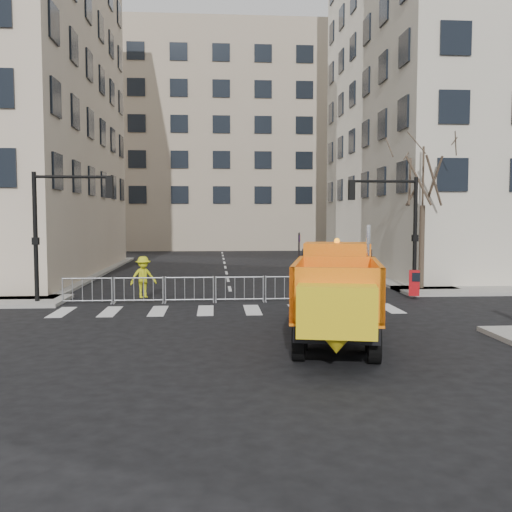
{
  "coord_description": "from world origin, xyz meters",
  "views": [
    {
      "loc": [
        -0.74,
        -16.2,
        3.61
      ],
      "look_at": [
        0.62,
        2.5,
        2.3
      ],
      "focal_mm": 40.0,
      "sensor_mm": 36.0,
      "label": 1
    }
  ],
  "objects": [
    {
      "name": "traffic_light_right",
      "position": [
        8.5,
        9.5,
        2.7
      ],
      "size": [
        0.18,
        0.18,
        5.4
      ],
      "primitive_type": "cylinder",
      "color": "black",
      "rests_on": "ground"
    },
    {
      "name": "cop_a",
      "position": [
        2.58,
        4.92,
        0.86
      ],
      "size": [
        0.67,
        0.48,
        1.71
      ],
      "primitive_type": "imported",
      "rotation": [
        0.0,
        0.0,
        3.26
      ],
      "color": "black",
      "rests_on": "ground"
    },
    {
      "name": "newspaper_box",
      "position": [
        7.95,
        7.95,
        0.7
      ],
      "size": [
        0.56,
        0.53,
        1.1
      ],
      "primitive_type": "cube",
      "rotation": [
        0.0,
        0.0,
        -0.34
      ],
      "color": "#B30D13",
      "rests_on": "sidewalk_back"
    },
    {
      "name": "street_tree",
      "position": [
        9.2,
        10.5,
        3.75
      ],
      "size": [
        3.0,
        3.0,
        7.5
      ],
      "primitive_type": null,
      "color": "#382B21",
      "rests_on": "ground"
    },
    {
      "name": "crowd_barriers",
      "position": [
        -0.75,
        7.6,
        0.55
      ],
      "size": [
        12.6,
        0.6,
        1.1
      ],
      "primitive_type": null,
      "color": "#9EA0A5",
      "rests_on": "ground"
    },
    {
      "name": "plow_truck",
      "position": [
        2.69,
        -0.43,
        1.49
      ],
      "size": [
        4.08,
        8.92,
        3.35
      ],
      "rotation": [
        0.0,
        0.0,
        1.36
      ],
      "color": "black",
      "rests_on": "ground"
    },
    {
      "name": "cop_c",
      "position": [
        3.87,
        4.9,
        0.86
      ],
      "size": [
        0.76,
        1.09,
        1.72
      ],
      "primitive_type": "imported",
      "rotation": [
        0.0,
        0.0,
        4.33
      ],
      "color": "black",
      "rests_on": "ground"
    },
    {
      "name": "building_far",
      "position": [
        0.0,
        52.0,
        12.0
      ],
      "size": [
        30.0,
        18.0,
        24.0
      ],
      "primitive_type": "cube",
      "color": "tan",
      "rests_on": "ground"
    },
    {
      "name": "worker",
      "position": [
        -3.78,
        8.15,
        1.03
      ],
      "size": [
        1.31,
        1.07,
        1.76
      ],
      "primitive_type": "imported",
      "rotation": [
        0.0,
        0.0,
        0.43
      ],
      "color": "gold",
      "rests_on": "sidewalk_back"
    },
    {
      "name": "cop_b",
      "position": [
        2.25,
        3.07,
        0.8
      ],
      "size": [
        0.9,
        0.78,
        1.6
      ],
      "primitive_type": "imported",
      "rotation": [
        0.0,
        0.0,
        2.9
      ],
      "color": "black",
      "rests_on": "ground"
    },
    {
      "name": "traffic_light_left",
      "position": [
        -8.0,
        7.5,
        2.7
      ],
      "size": [
        0.18,
        0.18,
        5.4
      ],
      "primitive_type": "cylinder",
      "color": "black",
      "rests_on": "ground"
    },
    {
      "name": "sidewalk_back",
      "position": [
        0.0,
        8.5,
        0.07
      ],
      "size": [
        64.0,
        5.0,
        0.15
      ],
      "primitive_type": "cube",
      "color": "gray",
      "rests_on": "ground"
    },
    {
      "name": "ground",
      "position": [
        0.0,
        0.0,
        0.0
      ],
      "size": [
        120.0,
        120.0,
        0.0
      ],
      "primitive_type": "plane",
      "color": "black",
      "rests_on": "ground"
    }
  ]
}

